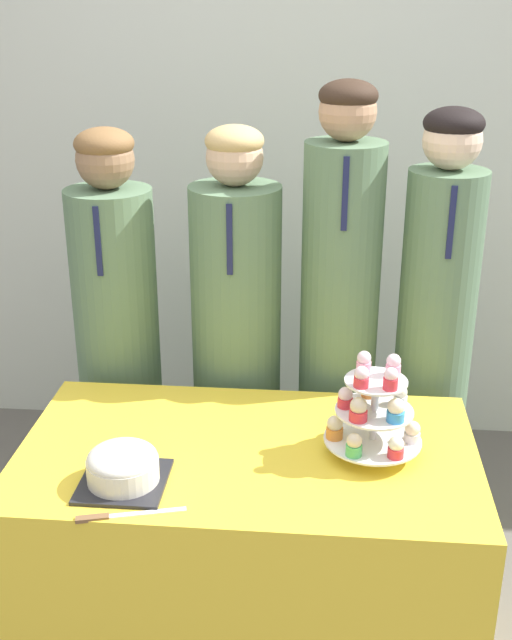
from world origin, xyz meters
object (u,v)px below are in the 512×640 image
Objects in this scene: round_cake at (123,466)px; cupcake_stand at (374,411)px; student_0 at (119,355)px; student_1 at (237,360)px; student_2 at (338,341)px; cake_knife at (112,516)px; student_3 at (433,353)px.

cupcake_stand is (0.64, 0.20, 0.08)m from round_cake.
student_0 reaches higher than cupcake_stand.
round_cake is 0.67m from cupcake_stand.
cupcake_stand is at bearing -51.76° from student_1.
round_cake is 0.15× the size of student_0.
cupcake_stand is at bearing 17.55° from round_cake.
student_2 reaches higher than round_cake.
student_2 is at bearing 0.00° from student_0.
round_cake is at bearing -162.45° from cupcake_stand.
cake_knife is 1.23m from student_3.
student_2 reaches higher than cupcake_stand.
student_3 is at bearing -0.00° from student_1.
student_1 is 0.35m from student_2.
cupcake_stand is 0.56m from student_2.
student_2 reaches higher than student_0.
student_3 is (0.65, -0.00, 0.05)m from student_1.
student_1 is at bearing 180.00° from student_2.
student_3 is at bearing 68.00° from cupcake_stand.
student_3 reaches higher than student_1.
student_3 is at bearing -0.00° from student_0.
round_cake is 0.78m from student_0.
cake_knife is 0.17× the size of student_1.
student_2 is at bearing 53.98° from round_cake.
student_2 is (0.34, -0.00, 0.08)m from student_1.
student_2 is (0.54, 0.75, 0.04)m from round_cake.
student_1 is 0.96× the size of student_3.
round_cake is 0.13× the size of student_2.
cake_knife is 0.17× the size of student_3.
student_1 is at bearing 128.24° from cupcake_stand.
student_1 is (0.41, 0.00, -0.00)m from student_0.
student_2 is at bearing -0.00° from student_1.
cake_knife is 0.92× the size of cupcake_stand.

